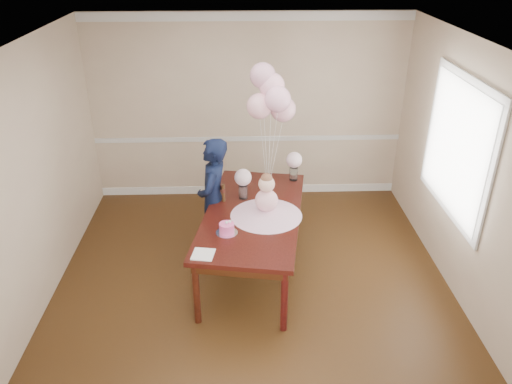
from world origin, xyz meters
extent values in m
cube|color=black|center=(0.00, 0.00, 0.00)|extent=(4.50, 5.00, 0.00)
cube|color=white|center=(0.00, 0.00, 2.70)|extent=(4.50, 5.00, 0.02)
cube|color=tan|center=(0.00, 2.50, 1.35)|extent=(4.50, 0.02, 2.70)
cube|color=tan|center=(-2.25, 0.00, 1.35)|extent=(0.02, 5.00, 2.70)
cube|color=tan|center=(2.25, 0.00, 1.35)|extent=(0.02, 5.00, 2.70)
cube|color=silver|center=(0.00, 2.49, 0.90)|extent=(4.50, 0.02, 0.07)
cube|color=silver|center=(0.00, 2.49, 2.63)|extent=(4.50, 0.02, 0.12)
cube|color=white|center=(0.00, 2.49, 0.06)|extent=(4.50, 0.02, 0.12)
cube|color=silver|center=(2.23, 0.50, 1.55)|extent=(0.02, 1.66, 1.56)
cube|color=silver|center=(2.21, 0.50, 1.55)|extent=(0.01, 1.50, 1.40)
cube|color=black|center=(0.01, 0.48, 0.77)|extent=(1.39, 2.26, 0.05)
cube|color=black|center=(0.01, 0.48, 0.69)|extent=(1.27, 2.14, 0.11)
cylinder|color=black|center=(-0.59, -0.40, 0.37)|extent=(0.09, 0.09, 0.74)
cylinder|color=black|center=(0.29, -0.55, 0.37)|extent=(0.09, 0.09, 0.74)
cylinder|color=black|center=(-0.27, 1.52, 0.37)|extent=(0.09, 0.09, 0.74)
cylinder|color=black|center=(0.61, 1.37, 0.37)|extent=(0.09, 0.09, 0.74)
cone|color=#E2A6C6|center=(0.16, 0.41, 0.85)|extent=(0.93, 0.93, 0.11)
sphere|color=#FFA1D9|center=(0.16, 0.41, 0.99)|extent=(0.25, 0.25, 0.25)
sphere|color=beige|center=(0.16, 0.41, 1.19)|extent=(0.18, 0.18, 0.18)
sphere|color=brown|center=(0.16, 0.41, 1.25)|extent=(0.13, 0.13, 0.13)
cylinder|color=white|center=(-0.28, 0.05, 0.80)|extent=(0.27, 0.27, 0.01)
cylinder|color=#E84998|center=(-0.28, 0.05, 0.86)|extent=(0.18, 0.18, 0.11)
sphere|color=silver|center=(-0.28, 0.05, 0.93)|extent=(0.03, 0.03, 0.03)
sphere|color=white|center=(-0.24, 0.06, 0.93)|extent=(0.03, 0.03, 0.03)
cylinder|color=silver|center=(-0.09, 0.82, 0.88)|extent=(0.12, 0.12, 0.17)
sphere|color=beige|center=(-0.09, 0.82, 1.07)|extent=(0.20, 0.20, 0.20)
cylinder|color=silver|center=(0.56, 1.31, 0.88)|extent=(0.12, 0.12, 0.17)
sphere|color=white|center=(0.56, 1.31, 1.07)|extent=(0.20, 0.20, 0.20)
cube|color=white|center=(-0.50, -0.34, 0.80)|extent=(0.24, 0.24, 0.01)
cylinder|color=silver|center=(0.21, 1.04, 0.81)|extent=(0.05, 0.05, 0.02)
sphere|color=#FEB4C1|center=(0.11, 1.06, 1.85)|extent=(0.30, 0.30, 0.30)
sphere|color=#FFB4D5|center=(0.31, 0.97, 1.96)|extent=(0.30, 0.30, 0.30)
sphere|color=#FFB4CC|center=(0.25, 1.14, 2.07)|extent=(0.30, 0.30, 0.30)
sphere|color=#D798B2|center=(0.15, 1.18, 2.17)|extent=(0.30, 0.30, 0.30)
sphere|color=#F5ADBF|center=(0.38, 1.10, 1.80)|extent=(0.30, 0.30, 0.30)
cylinder|color=silver|center=(0.16, 1.05, 1.25)|extent=(0.10, 0.02, 0.89)
cylinder|color=white|center=(0.26, 1.01, 1.30)|extent=(0.10, 0.07, 0.99)
cylinder|color=white|center=(0.23, 1.09, 1.36)|extent=(0.04, 0.10, 1.10)
cylinder|color=white|center=(0.18, 1.11, 1.41)|extent=(0.07, 0.12, 1.20)
cylinder|color=white|center=(0.30, 1.07, 1.22)|extent=(0.16, 0.05, 0.82)
cube|color=#39150F|center=(-0.17, 0.98, 0.45)|extent=(0.53, 0.53, 0.05)
cylinder|color=#3D2010|center=(-0.31, 0.76, 0.21)|extent=(0.05, 0.05, 0.43)
cylinder|color=#3D1810|center=(0.04, 0.85, 0.21)|extent=(0.05, 0.05, 0.43)
cylinder|color=#321D0D|center=(-0.39, 1.11, 0.21)|extent=(0.05, 0.05, 0.43)
cylinder|color=#35150E|center=(-0.04, 1.19, 0.21)|extent=(0.05, 0.05, 0.43)
cylinder|color=#341E0E|center=(-0.33, 0.76, 0.74)|extent=(0.05, 0.05, 0.56)
cylinder|color=black|center=(-0.41, 1.11, 0.74)|extent=(0.05, 0.05, 0.56)
cube|color=#36150E|center=(-0.37, 0.93, 0.62)|extent=(0.12, 0.39, 0.05)
cube|color=#331C0D|center=(-0.37, 0.93, 0.78)|extent=(0.12, 0.39, 0.05)
cube|color=#39130F|center=(-0.37, 0.93, 0.94)|extent=(0.12, 0.39, 0.05)
imported|color=black|center=(-0.45, 0.81, 0.78)|extent=(0.48, 0.63, 1.56)
camera|label=1|loc=(-0.13, -4.42, 3.60)|focal=35.00mm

